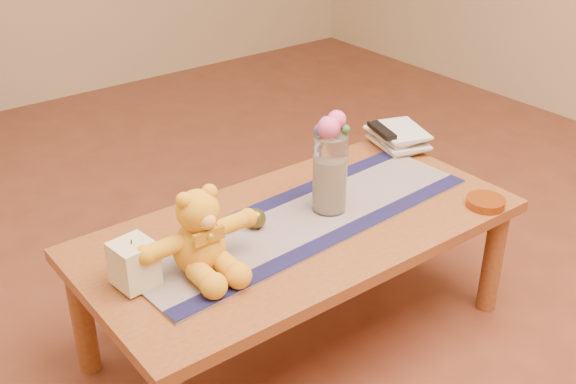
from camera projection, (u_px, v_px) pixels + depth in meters
floor at (299, 335)px, 2.44m from camera, size 5.50×5.50×0.00m
coffee_table_top at (300, 229)px, 2.23m from camera, size 1.40×0.70×0.04m
table_leg_fr at (493, 260)px, 2.48m from camera, size 0.07×0.07×0.41m
table_leg_bl at (82, 317)px, 2.20m from camera, size 0.07×0.07×0.41m
table_leg_br at (378, 197)px, 2.89m from camera, size 0.07×0.07×0.41m
persian_runner at (305, 219)px, 2.24m from camera, size 1.22×0.42×0.01m
runner_border_near at (337, 236)px, 2.14m from camera, size 1.20×0.13×0.00m
runner_border_far at (276, 201)px, 2.34m from camera, size 1.20×0.13×0.00m
teddy_bear at (198, 231)px, 1.94m from camera, size 0.36×0.30×0.24m
pillar_candle at (134, 263)px, 1.90m from camera, size 0.12×0.12×0.13m
candle_wick at (131, 242)px, 1.87m from camera, size 0.00×0.00×0.01m
glass_vase at (330, 173)px, 2.23m from camera, size 0.11×0.11×0.26m
potpourri_fill at (330, 184)px, 2.25m from camera, size 0.09×0.09×0.18m
rose_left at (329, 128)px, 2.14m from camera, size 0.07×0.07×0.07m
rose_right at (337, 120)px, 2.16m from camera, size 0.06×0.06×0.06m
blue_flower_back at (326, 123)px, 2.19m from camera, size 0.04×0.04×0.04m
blue_flower_side at (320, 130)px, 2.16m from camera, size 0.04×0.04×0.04m
leaf_sprig at (345, 129)px, 2.17m from camera, size 0.03×0.03×0.03m
bronze_ball at (256, 218)px, 2.17m from camera, size 0.08×0.08×0.06m
book_bottom at (379, 147)px, 2.71m from camera, size 0.21×0.26×0.02m
book_lower at (381, 143)px, 2.70m from camera, size 0.23×0.27×0.02m
book_upper at (378, 138)px, 2.69m from camera, size 0.20×0.25×0.02m
book_top at (381, 134)px, 2.68m from camera, size 0.23×0.27×0.02m
tv_remote at (382, 130)px, 2.67m from camera, size 0.09×0.17×0.02m
amber_dish at (486, 202)px, 2.32m from camera, size 0.16×0.16×0.03m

